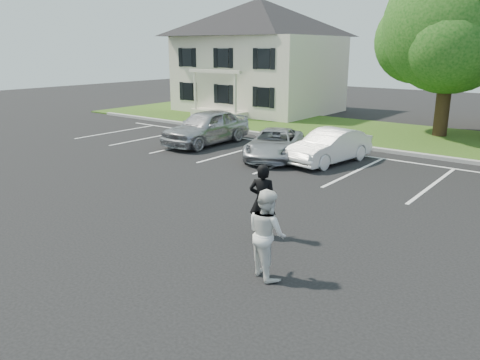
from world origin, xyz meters
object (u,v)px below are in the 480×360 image
at_px(man_white_shirt, 267,233).
at_px(house, 259,57).
at_px(tree, 454,28).
at_px(car_silver_west, 206,127).
at_px(car_silver_minivan, 275,144).
at_px(man_black_suit, 263,201).
at_px(car_white_sedan, 330,146).

bearing_deg(man_white_shirt, house, -28.95).
bearing_deg(tree, car_silver_west, -133.22).
height_order(house, tree, tree).
relative_size(house, car_silver_minivan, 2.40).
xyz_separation_m(man_black_suit, car_silver_west, (-8.64, 7.67, -0.09)).
height_order(house, man_white_shirt, house).
relative_size(man_white_shirt, car_silver_west, 0.38).
height_order(man_white_shirt, car_silver_west, man_white_shirt).
distance_m(car_silver_west, car_white_sedan, 6.38).
xyz_separation_m(house, car_silver_minivan, (9.35, -11.91, -3.23)).
bearing_deg(house, tree, -10.87).
distance_m(house, tree, 13.84).
bearing_deg(tree, car_white_sedan, -102.72).
height_order(house, car_white_sedan, house).
distance_m(man_black_suit, car_silver_minivan, 8.50).
relative_size(tree, man_white_shirt, 4.85).
bearing_deg(car_white_sedan, car_silver_minivan, -154.76).
height_order(house, car_silver_minivan, house).
distance_m(house, car_white_sedan, 16.45).
bearing_deg(car_silver_minivan, house, 105.43).
xyz_separation_m(house, man_black_suit, (13.81, -19.14, -2.92)).
height_order(man_black_suit, car_silver_minivan, man_black_suit).
height_order(tree, car_white_sedan, tree).
distance_m(tree, man_white_shirt, 18.76).
bearing_deg(man_white_shirt, man_black_suit, -27.31).
bearing_deg(man_black_suit, man_white_shirt, 106.59).
bearing_deg(house, car_silver_minivan, -51.89).
relative_size(house, man_black_suit, 5.68).
distance_m(man_white_shirt, car_silver_west, 13.57).
xyz_separation_m(car_silver_west, car_silver_minivan, (4.18, -0.44, -0.22)).
relative_size(tree, man_black_suit, 4.86).
bearing_deg(tree, man_white_shirt, -85.12).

